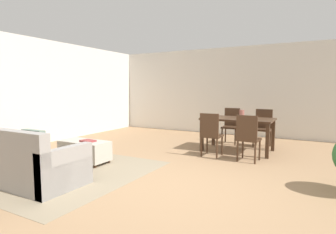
% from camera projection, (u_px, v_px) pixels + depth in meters
% --- Properties ---
extents(ground_plane, '(10.80, 10.80, 0.00)m').
position_uv_depth(ground_plane, '(172.00, 185.00, 4.07)').
color(ground_plane, '#9E7A56').
extents(wall_back, '(9.00, 0.12, 2.70)m').
position_uv_depth(wall_back, '(250.00, 91.00, 8.29)').
color(wall_back, silver).
rests_on(wall_back, ground_plane).
extents(wall_left, '(0.12, 11.00, 2.70)m').
position_uv_depth(wall_left, '(15.00, 92.00, 6.52)').
color(wall_left, silver).
rests_on(wall_left, ground_plane).
extents(area_rug, '(3.00, 2.80, 0.01)m').
position_uv_depth(area_rug, '(58.00, 170.00, 4.81)').
color(area_rug, gray).
rests_on(area_rug, ground_plane).
extents(couch, '(2.08, 0.89, 0.86)m').
position_uv_depth(couch, '(19.00, 163.00, 4.22)').
color(couch, gray).
rests_on(couch, ground_plane).
extents(ottoman_table, '(0.97, 0.48, 0.42)m').
position_uv_depth(ottoman_table, '(85.00, 150.00, 5.30)').
color(ottoman_table, '#B7AD9E').
rests_on(ottoman_table, ground_plane).
extents(dining_table, '(1.55, 0.92, 0.76)m').
position_uv_depth(dining_table, '(238.00, 122.00, 6.26)').
color(dining_table, '#422B1C').
rests_on(dining_table, ground_plane).
extents(dining_chair_near_left, '(0.40, 0.40, 0.92)m').
position_uv_depth(dining_chair_near_left, '(211.00, 132.00, 5.74)').
color(dining_chair_near_left, '#422B1C').
rests_on(dining_chair_near_left, ground_plane).
extents(dining_chair_near_right, '(0.42, 0.42, 0.92)m').
position_uv_depth(dining_chair_near_right, '(248.00, 136.00, 5.33)').
color(dining_chair_near_right, '#422B1C').
rests_on(dining_chair_near_right, ground_plane).
extents(dining_chair_far_left, '(0.41, 0.41, 0.92)m').
position_uv_depth(dining_chair_far_left, '(231.00, 123.00, 7.20)').
color(dining_chair_far_left, '#422B1C').
rests_on(dining_chair_far_left, ground_plane).
extents(dining_chair_far_right, '(0.40, 0.40, 0.92)m').
position_uv_depth(dining_chair_far_right, '(263.00, 126.00, 6.78)').
color(dining_chair_far_right, '#422B1C').
rests_on(dining_chair_far_right, ground_plane).
extents(vase_centerpiece, '(0.11, 0.11, 0.19)m').
position_uv_depth(vase_centerpiece, '(242.00, 114.00, 6.22)').
color(vase_centerpiece, '#B26659').
rests_on(vase_centerpiece, dining_table).
extents(book_on_ottoman, '(0.28, 0.22, 0.03)m').
position_uv_depth(book_on_ottoman, '(88.00, 141.00, 5.20)').
color(book_on_ottoman, maroon).
rests_on(book_on_ottoman, ottoman_table).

